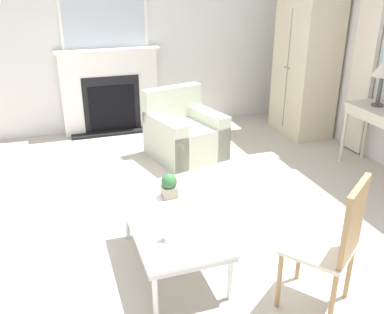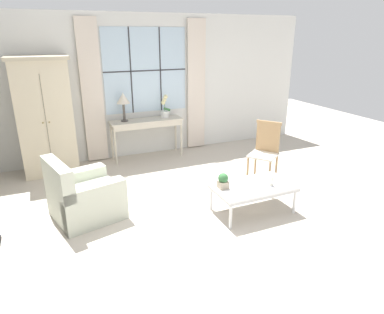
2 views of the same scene
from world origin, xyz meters
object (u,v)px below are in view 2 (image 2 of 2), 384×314
at_px(table_lamp, 123,100).
at_px(potted_plant_small, 223,181).
at_px(coffee_table, 253,188).
at_px(side_chair_wooden, 265,148).
at_px(pillar_candle, 271,182).
at_px(armchair_upholstered, 84,198).
at_px(armoire, 45,117).
at_px(console_table, 147,124).
at_px(potted_orchid, 165,109).

height_order(table_lamp, potted_plant_small, table_lamp).
bearing_deg(coffee_table, side_chair_wooden, 47.76).
bearing_deg(table_lamp, pillar_candle, -65.59).
distance_m(table_lamp, potted_plant_small, 2.94).
height_order(armchair_upholstered, potted_plant_small, armchair_upholstered).
bearing_deg(table_lamp, coffee_table, -68.40).
bearing_deg(armoire, potted_plant_small, -51.45).
relative_size(console_table, coffee_table, 1.28).
relative_size(console_table, potted_plant_small, 6.64).
bearing_deg(table_lamp, side_chair_wooden, -45.12).
relative_size(console_table, armchair_upholstered, 1.42).
height_order(table_lamp, side_chair_wooden, table_lamp).
bearing_deg(armoire, coffee_table, -47.22).
bearing_deg(armchair_upholstered, side_chair_wooden, 1.94).
bearing_deg(pillar_candle, side_chair_wooden, 59.15).
bearing_deg(side_chair_wooden, armoire, 151.21).
distance_m(potted_orchid, side_chair_wooden, 2.30).
distance_m(table_lamp, pillar_candle, 3.35).
xyz_separation_m(coffee_table, pillar_candle, (0.22, -0.11, 0.10)).
bearing_deg(potted_plant_small, side_chair_wooden, 32.67).
relative_size(potted_orchid, coffee_table, 0.41).
bearing_deg(armchair_upholstered, potted_orchid, 47.26).
xyz_separation_m(console_table, side_chair_wooden, (1.52, -1.92, -0.12)).
relative_size(side_chair_wooden, potted_plant_small, 4.70).
distance_m(side_chair_wooden, potted_plant_small, 1.49).
bearing_deg(pillar_candle, console_table, 107.40).
bearing_deg(armchair_upholstered, potted_plant_small, -21.51).
relative_size(coffee_table, pillar_candle, 7.76).
xyz_separation_m(potted_plant_small, pillar_candle, (0.65, -0.21, -0.05)).
bearing_deg(pillar_candle, potted_plant_small, 162.16).
xyz_separation_m(armoire, side_chair_wooden, (3.37, -1.85, -0.46)).
distance_m(table_lamp, potted_orchid, 0.88).
bearing_deg(potted_plant_small, coffee_table, -12.92).
distance_m(armchair_upholstered, pillar_candle, 2.60).
height_order(armoire, pillar_candle, armoire).
distance_m(armoire, coffee_table, 3.81).
bearing_deg(potted_plant_small, armchair_upholstered, 158.49).
height_order(armoire, coffee_table, armoire).
relative_size(armoire, armchair_upholstered, 2.03).
bearing_deg(pillar_candle, potted_orchid, 99.62).
height_order(armchair_upholstered, coffee_table, armchair_upholstered).
distance_m(console_table, armchair_upholstered, 2.56).
relative_size(armoire, potted_plant_small, 9.49).
distance_m(armoire, potted_orchid, 2.26).
distance_m(console_table, potted_plant_small, 2.75).
bearing_deg(potted_orchid, potted_plant_small, -92.93).
bearing_deg(armchair_upholstered, armoire, 99.79).
bearing_deg(armchair_upholstered, coffee_table, -19.89).
bearing_deg(potted_plant_small, armoire, 128.55).
distance_m(potted_orchid, potted_plant_small, 2.82).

